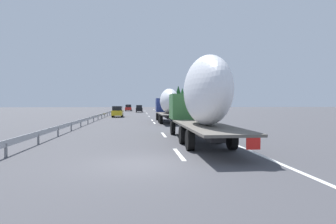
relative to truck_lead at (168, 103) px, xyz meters
The scene contains 23 objects.
ground_plane 16.38m from the truck_lead, 12.84° to the left, with size 260.00×260.00×0.00m, color #424247.
lane_stripe_0 22.40m from the truck_lead, behind, with size 3.20×0.20×0.01m, color white.
lane_stripe_1 14.29m from the truck_lead, behind, with size 3.20×0.20×0.01m, color white.
lane_stripe_2 3.11m from the truck_lead, 115.12° to the left, with size 3.20×0.20×0.01m, color white.
lane_stripe_3 5.57m from the truck_lead, 20.95° to the left, with size 3.20×0.20×0.01m, color white.
lane_stripe_4 17.42m from the truck_lead, ahead, with size 3.20×0.20×0.01m, color white.
lane_stripe_5 29.63m from the truck_lead, ahead, with size 3.20×0.20×0.01m, color white.
lane_stripe_6 34.82m from the truck_lead, ahead, with size 3.20×0.20×0.01m, color white.
lane_stripe_7 51.64m from the truck_lead, ahead, with size 3.20×0.20×0.01m, color white.
lane_stripe_8 61.86m from the truck_lead, ahead, with size 3.20×0.20×0.01m, color white.
edge_line_right 21.02m from the truck_lead, ahead, with size 110.00×0.20×0.01m, color white.
truck_lead is the anchor object (origin of this frame).
truck_trailing 18.97m from the truck_lead, behind, with size 13.62×2.55×4.99m.
car_black_suv 40.81m from the truck_lead, ahead, with size 4.51×1.77×1.93m.
car_white_van 63.86m from the truck_lead, ahead, with size 4.70×1.91×2.00m.
car_red_compact 53.70m from the truck_lead, ahead, with size 4.34×1.90×1.94m.
car_yellow_coupe 16.52m from the truck_lead, 26.71° to the left, with size 4.76×1.80×1.91m.
road_sign 20.82m from the truck_lead, ahead, with size 0.10×0.90×3.08m.
tree_0 46.13m from the truck_lead, 11.02° to the right, with size 3.17×3.17×6.86m.
tree_1 15.11m from the truck_lead, 30.65° to the right, with size 3.42×3.42×5.90m.
tree_2 37.23m from the truck_lead, ahead, with size 3.08×3.08×6.94m.
tree_3 53.90m from the truck_lead, ahead, with size 3.15×3.15×6.99m.
guardrail_median 21.19m from the truck_lead, 27.05° to the left, with size 94.00×0.10×0.76m.
Camera 1 is at (-11.09, 0.07, 2.40)m, focal length 30.18 mm.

